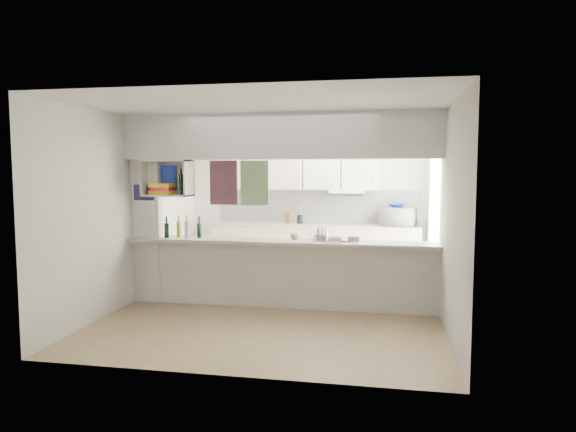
% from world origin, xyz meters
% --- Properties ---
extents(floor, '(4.80, 4.80, 0.00)m').
position_xyz_m(floor, '(0.00, 0.00, 0.00)').
color(floor, '#8D7852').
rests_on(floor, ground).
extents(ceiling, '(4.80, 4.80, 0.00)m').
position_xyz_m(ceiling, '(0.00, 0.00, 2.60)').
color(ceiling, white).
rests_on(ceiling, wall_back).
extents(wall_back, '(4.20, 0.00, 4.20)m').
position_xyz_m(wall_back, '(0.00, 2.40, 1.30)').
color(wall_back, silver).
rests_on(wall_back, floor).
extents(wall_left, '(0.00, 4.80, 4.80)m').
position_xyz_m(wall_left, '(-2.10, 0.00, 1.30)').
color(wall_left, silver).
rests_on(wall_left, floor).
extents(wall_right, '(0.00, 4.80, 4.80)m').
position_xyz_m(wall_right, '(2.10, 0.00, 1.30)').
color(wall_right, silver).
rests_on(wall_right, floor).
extents(servery_partition, '(4.20, 0.50, 2.60)m').
position_xyz_m(servery_partition, '(-0.17, 0.00, 1.66)').
color(servery_partition, silver).
rests_on(servery_partition, floor).
extents(cubby_shelf, '(0.65, 0.35, 0.50)m').
position_xyz_m(cubby_shelf, '(-1.57, -0.06, 1.71)').
color(cubby_shelf, white).
rests_on(cubby_shelf, bulkhead).
extents(kitchen_run, '(3.60, 0.63, 2.24)m').
position_xyz_m(kitchen_run, '(0.16, 2.14, 0.83)').
color(kitchen_run, silver).
rests_on(kitchen_run, floor).
extents(microwave, '(0.65, 0.53, 0.32)m').
position_xyz_m(microwave, '(1.62, 2.10, 1.08)').
color(microwave, white).
rests_on(microwave, bench_top).
extents(bowl, '(0.27, 0.27, 0.07)m').
position_xyz_m(bowl, '(1.59, 2.10, 1.27)').
color(bowl, '#0D1F97').
rests_on(bowl, microwave).
extents(dish_rack, '(0.39, 0.30, 0.20)m').
position_xyz_m(dish_rack, '(0.61, 0.04, 1.00)').
color(dish_rack, silver).
rests_on(dish_rack, breakfast_bar).
extents(cup, '(0.14, 0.14, 0.09)m').
position_xyz_m(cup, '(0.22, -0.07, 0.98)').
color(cup, white).
rests_on(cup, dish_rack).
extents(wine_bottles, '(0.52, 0.15, 0.33)m').
position_xyz_m(wine_bottles, '(-1.37, -0.02, 1.04)').
color(wine_bottles, black).
rests_on(wine_bottles, breakfast_bar).
extents(plastic_tubs, '(0.60, 0.23, 0.08)m').
position_xyz_m(plastic_tubs, '(0.73, 0.02, 0.96)').
color(plastic_tubs, silver).
rests_on(plastic_tubs, breakfast_bar).
extents(utensil_jar, '(0.11, 0.11, 0.15)m').
position_xyz_m(utensil_jar, '(-0.07, 2.15, 1.00)').
color(utensil_jar, black).
rests_on(utensil_jar, bench_top).
extents(knife_block, '(0.12, 0.11, 0.19)m').
position_xyz_m(knife_block, '(-0.28, 2.18, 1.02)').
color(knife_block, brown).
rests_on(knife_block, bench_top).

